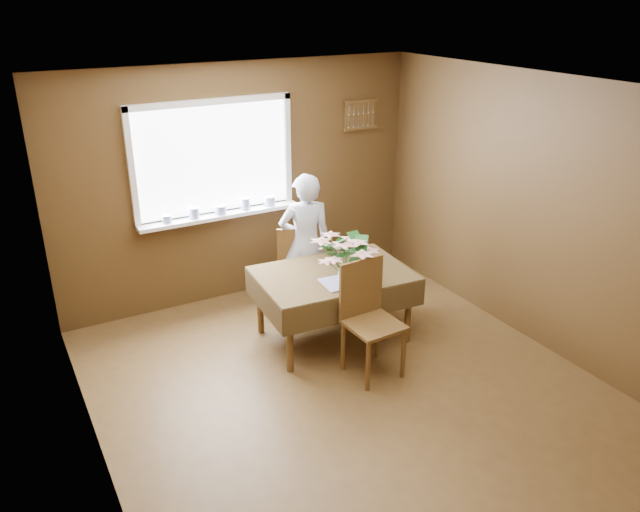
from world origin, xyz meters
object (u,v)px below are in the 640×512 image
chair_near (368,314)px  chair_far (296,262)px  dining_table (333,280)px  seated_woman (305,244)px  flower_bouquet (344,253)px

chair_near → chair_far: bearing=86.5°
chair_far → chair_near: (-0.02, -1.41, 0.05)m
dining_table → seated_woman: bearing=90.0°
chair_far → chair_near: chair_near is taller
dining_table → chair_far: size_ratio=1.64×
chair_far → seated_woman: (0.05, -0.13, 0.24)m
flower_bouquet → dining_table: bearing=85.4°
chair_near → dining_table: bearing=85.8°
dining_table → flower_bouquet: 0.42m
dining_table → chair_near: (-0.02, -0.63, -0.06)m
chair_near → seated_woman: bearing=84.4°
chair_near → seated_woman: seated_woman is taller
chair_near → flower_bouquet: size_ratio=2.03×
chair_far → flower_bouquet: bearing=112.7°
chair_far → seated_woman: size_ratio=0.61×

